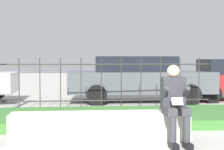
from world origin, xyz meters
name	(u,v)px	position (x,y,z in m)	size (l,w,h in m)	color
ground_plane	(101,141)	(0.00, 0.00, 0.00)	(60.00, 60.00, 0.00)	#B2AFA8
stone_bench	(100,128)	(-0.02, 0.00, 0.22)	(2.98, 0.54, 0.49)	#B7B2A3
person_seated_reader	(175,100)	(1.18, -0.30, 0.71)	(0.42, 0.73, 1.29)	black
grass_berm	(95,118)	(0.00, 1.89, 0.10)	(8.37, 2.38, 0.20)	#3D7533
iron_fence	(91,83)	(0.00, 3.58, 0.74)	(6.37, 0.03, 1.41)	#332D28
car_parked_center	(139,78)	(1.63, 5.63, 0.77)	(4.65, 2.06, 1.46)	#4C5156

